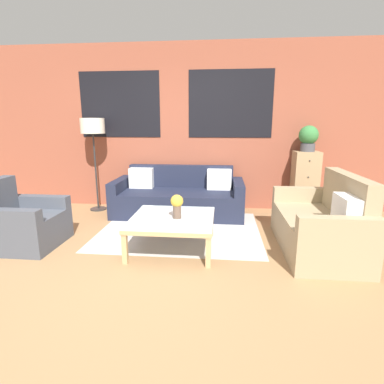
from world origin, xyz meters
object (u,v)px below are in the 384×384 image
object	(u,v)px
potted_plant	(308,137)
flower_vase	(177,204)
coffee_table	(173,221)
floor_lamp	(93,130)
settee_vintage	(321,225)
couch_dark	(179,198)
drawer_cabinet	(304,183)
armchair_corner	(23,224)

from	to	relation	value
potted_plant	flower_vase	xyz separation A→B (m)	(-1.89, -1.68, -0.70)
coffee_table	floor_lamp	xyz separation A→B (m)	(-1.58, 1.53, 1.03)
settee_vintage	floor_lamp	size ratio (longest dim) A/B	0.95
couch_dark	coffee_table	xyz separation A→B (m)	(0.13, -1.42, 0.07)
floor_lamp	drawer_cabinet	bearing A→B (deg)	1.91
settee_vintage	armchair_corner	world-z (taller)	settee_vintage
couch_dark	floor_lamp	size ratio (longest dim) A/B	1.34
couch_dark	flower_vase	world-z (taller)	couch_dark
potted_plant	flower_vase	bearing A→B (deg)	-138.22
couch_dark	floor_lamp	bearing A→B (deg)	175.62
floor_lamp	drawer_cabinet	distance (m)	3.63
potted_plant	armchair_corner	bearing A→B (deg)	-155.42
floor_lamp	drawer_cabinet	world-z (taller)	floor_lamp
drawer_cabinet	flower_vase	bearing A→B (deg)	-138.23
armchair_corner	drawer_cabinet	xyz separation A→B (m)	(3.80, 1.74, 0.24)
couch_dark	armchair_corner	bearing A→B (deg)	-138.79
flower_vase	couch_dark	bearing A→B (deg)	97.41
settee_vintage	drawer_cabinet	size ratio (longest dim) A/B	1.43
settee_vintage	armchair_corner	bearing A→B (deg)	-176.63
couch_dark	settee_vintage	xyz separation A→B (m)	(1.89, -1.30, 0.03)
floor_lamp	drawer_cabinet	xyz separation A→B (m)	(3.53, 0.12, -0.85)
couch_dark	drawer_cabinet	distance (m)	2.10
drawer_cabinet	potted_plant	size ratio (longest dim) A/B	2.53
armchair_corner	floor_lamp	distance (m)	1.97
couch_dark	potted_plant	world-z (taller)	potted_plant
armchair_corner	drawer_cabinet	size ratio (longest dim) A/B	0.81
armchair_corner	coffee_table	size ratio (longest dim) A/B	0.86
potted_plant	coffee_table	bearing A→B (deg)	-139.68
armchair_corner	drawer_cabinet	distance (m)	4.18
settee_vintage	floor_lamp	distance (m)	3.78
coffee_table	armchair_corner	bearing A→B (deg)	-177.36
armchair_corner	potted_plant	size ratio (longest dim) A/B	2.04
couch_dark	settee_vintage	world-z (taller)	settee_vintage
couch_dark	coffee_table	distance (m)	1.43
potted_plant	flower_vase	world-z (taller)	potted_plant
floor_lamp	drawer_cabinet	size ratio (longest dim) A/B	1.51
floor_lamp	potted_plant	bearing A→B (deg)	1.91
coffee_table	potted_plant	xyz separation A→B (m)	(1.95, 1.65, 0.92)
coffee_table	floor_lamp	distance (m)	2.43
settee_vintage	floor_lamp	xyz separation A→B (m)	(-3.34, 1.41, 1.06)
potted_plant	couch_dark	bearing A→B (deg)	-173.71
settee_vintage	coffee_table	xyz separation A→B (m)	(-1.76, -0.13, 0.03)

